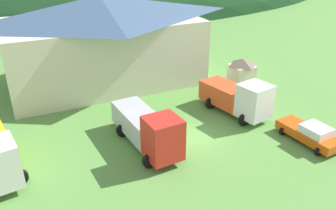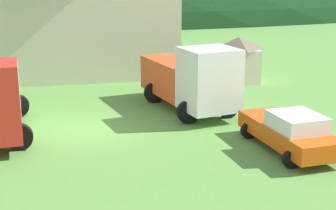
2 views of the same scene
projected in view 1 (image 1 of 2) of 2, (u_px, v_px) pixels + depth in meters
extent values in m
plane|color=#5B9342|center=(198.00, 137.00, 28.32)|extent=(200.00, 200.00, 0.00)
ellipsoid|color=#193D1E|center=(62.00, 5.00, 81.24)|extent=(144.93, 60.00, 30.92)
cube|color=beige|center=(104.00, 51.00, 37.65)|extent=(19.72, 11.11, 6.90)
pyramid|color=#3D5675|center=(100.00, 7.00, 35.61)|extent=(21.30, 12.00, 2.41)
cube|color=beige|center=(241.00, 75.00, 37.98)|extent=(2.30, 2.31, 2.14)
pyramid|color=#6B5B4C|center=(243.00, 62.00, 37.34)|extent=(2.48, 2.50, 0.75)
cylinder|color=black|center=(20.00, 177.00, 22.74)|extent=(1.10, 0.30, 1.10)
cylinder|color=black|center=(6.00, 147.00, 26.04)|extent=(1.10, 0.30, 1.10)
cube|color=red|center=(163.00, 138.00, 24.21)|extent=(2.55, 2.49, 3.05)
cube|color=black|center=(164.00, 131.00, 23.82)|extent=(1.42, 1.94, 0.97)
cube|color=#B2B2B7|center=(139.00, 122.00, 27.62)|extent=(2.83, 5.88, 1.78)
cylinder|color=black|center=(176.00, 153.00, 25.33)|extent=(1.10, 0.30, 1.10)
cylinder|color=black|center=(150.00, 161.00, 24.42)|extent=(1.10, 0.30, 1.10)
cylinder|color=black|center=(146.00, 124.00, 29.14)|extent=(1.10, 0.30, 1.10)
cylinder|color=black|center=(123.00, 130.00, 28.23)|extent=(1.10, 0.30, 1.10)
cube|color=white|center=(254.00, 101.00, 29.76)|extent=(2.86, 2.79, 2.94)
cube|color=black|center=(256.00, 95.00, 29.40)|extent=(1.67, 2.10, 0.94)
cube|color=#E04C23|center=(225.00, 94.00, 32.48)|extent=(3.34, 4.97, 1.80)
cylinder|color=black|center=(260.00, 113.00, 30.98)|extent=(1.10, 0.30, 1.10)
cylinder|color=black|center=(244.00, 120.00, 29.83)|extent=(1.10, 0.30, 1.10)
cylinder|color=black|center=(227.00, 97.00, 33.94)|extent=(1.10, 0.30, 1.10)
cylinder|color=black|center=(211.00, 103.00, 32.79)|extent=(1.10, 0.30, 1.10)
cube|color=#DA510F|center=(308.00, 134.00, 27.42)|extent=(2.39, 5.28, 0.70)
cube|color=silver|center=(316.00, 130.00, 26.65)|extent=(1.94, 2.21, 0.62)
cylinder|color=black|center=(333.00, 145.00, 26.60)|extent=(0.68, 0.24, 0.68)
cylinder|color=black|center=(319.00, 151.00, 25.84)|extent=(0.68, 0.24, 0.68)
cylinder|color=black|center=(297.00, 126.00, 29.30)|extent=(0.68, 0.24, 0.68)
cylinder|color=black|center=(283.00, 131.00, 28.54)|extent=(0.68, 0.24, 0.68)
cone|color=orange|center=(111.00, 127.00, 29.88)|extent=(0.36, 0.36, 0.47)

